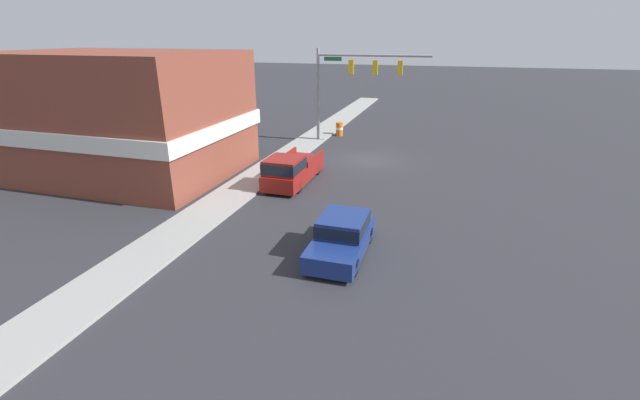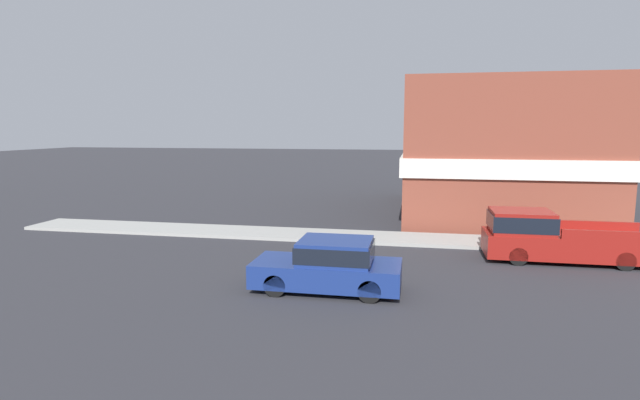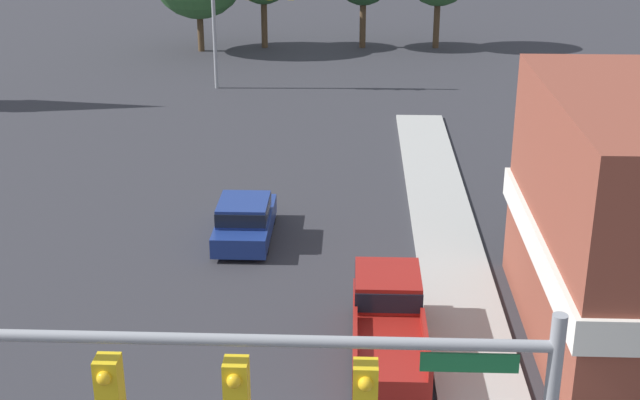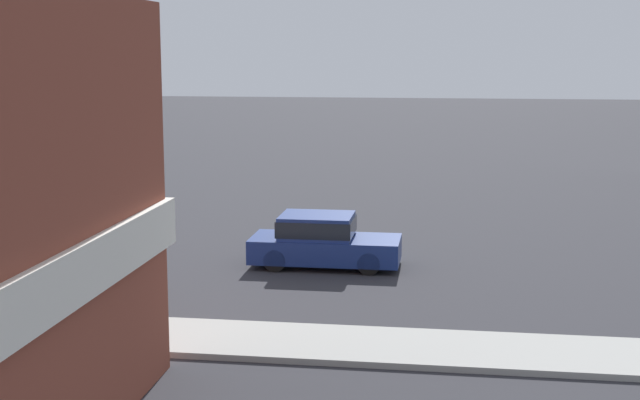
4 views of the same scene
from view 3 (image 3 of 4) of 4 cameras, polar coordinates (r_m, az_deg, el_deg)
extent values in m
cylinder|color=gray|center=(12.80, -4.59, -8.94)|extent=(8.66, 0.18, 0.18)
cube|color=gold|center=(13.18, 2.91, -12.35)|extent=(0.36, 0.36, 1.05)
sphere|color=yellow|center=(12.84, 2.94, -11.68)|extent=(0.22, 0.22, 0.22)
cube|color=gold|center=(13.28, -5.36, -12.13)|extent=(0.36, 0.36, 1.05)
sphere|color=yellow|center=(12.94, -5.52, -11.46)|extent=(0.22, 0.22, 0.22)
cube|color=gold|center=(13.64, -13.32, -11.69)|extent=(0.36, 0.36, 1.05)
sphere|color=yellow|center=(13.31, -13.66, -11.02)|extent=(0.22, 0.22, 0.22)
cube|color=#196B38|center=(12.98, 9.54, -10.23)|extent=(1.40, 0.04, 0.30)
cylinder|color=gray|center=(53.04, -6.78, 10.86)|extent=(0.22, 0.22, 7.11)
cylinder|color=black|center=(33.91, -5.95, -0.97)|extent=(0.22, 0.66, 0.66)
cylinder|color=black|center=(33.72, -3.09, -1.01)|extent=(0.22, 0.66, 0.66)
cylinder|color=black|center=(31.41, -6.63, -2.89)|extent=(0.22, 0.66, 0.66)
cylinder|color=black|center=(31.20, -3.55, -2.95)|extent=(0.22, 0.66, 0.66)
cube|color=navy|center=(32.46, -4.81, -1.59)|extent=(1.92, 4.45, 0.71)
cube|color=navy|center=(31.95, -4.90, -0.62)|extent=(1.76, 2.14, 0.69)
cube|color=black|center=(31.95, -4.90, -0.62)|extent=(1.78, 2.22, 0.48)
cylinder|color=black|center=(26.69, 2.36, -7.41)|extent=(0.22, 0.66, 0.66)
cylinder|color=black|center=(26.76, 6.18, -7.45)|extent=(0.22, 0.66, 0.66)
cylinder|color=black|center=(23.68, 2.35, -11.51)|extent=(0.22, 0.66, 0.66)
cylinder|color=black|center=(23.76, 6.70, -11.54)|extent=(0.22, 0.66, 0.66)
cube|color=maroon|center=(25.05, 4.41, -8.82)|extent=(1.99, 5.65, 0.85)
cube|color=maroon|center=(26.01, 4.35, -5.50)|extent=(1.89, 2.15, 0.83)
cube|color=black|center=(26.01, 4.35, -5.50)|extent=(1.91, 2.23, 0.58)
cube|color=maroon|center=(23.67, 2.26, -9.03)|extent=(0.12, 3.20, 0.35)
cube|color=maroon|center=(23.75, 6.82, -9.07)|extent=(0.12, 3.20, 0.35)
cylinder|color=#4C3823|center=(63.94, -7.65, 10.58)|extent=(0.44, 0.44, 2.61)
cylinder|color=#4C3823|center=(64.69, -3.58, 11.15)|extent=(0.44, 0.44, 3.27)
cylinder|color=#4C3823|center=(64.63, 2.75, 11.12)|extent=(0.44, 0.44, 3.20)
cylinder|color=#4C3823|center=(64.98, 7.46, 11.03)|extent=(0.44, 0.44, 3.21)
camera|label=1|loc=(45.28, -7.59, 14.99)|focal=24.00mm
camera|label=2|loc=(33.69, -30.81, 4.08)|focal=28.00mm
camera|label=4|loc=(40.42, 35.47, 7.83)|focal=50.00mm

